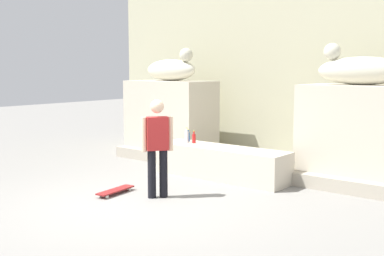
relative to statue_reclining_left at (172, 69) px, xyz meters
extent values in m
plane|color=gray|center=(2.31, -3.66, -2.16)|extent=(40.00, 40.00, 0.00)
cube|color=#B8B594|center=(2.31, 1.52, 1.28)|extent=(10.12, 0.60, 6.88)
cube|color=beige|center=(-0.04, 0.00, -1.22)|extent=(2.12, 1.18, 1.88)
cube|color=beige|center=(4.65, 0.00, -1.22)|extent=(2.12, 1.18, 1.88)
ellipsoid|color=beige|center=(-0.04, 0.00, -0.02)|extent=(1.65, 0.73, 0.52)
sphere|color=beige|center=(0.51, -0.06, 0.33)|extent=(0.32, 0.32, 0.32)
ellipsoid|color=beige|center=(4.65, 0.00, -0.02)|extent=(1.68, 0.88, 0.52)
sphere|color=beige|center=(4.11, -0.11, 0.33)|extent=(0.32, 0.32, 0.32)
cube|color=beige|center=(2.31, -1.13, -1.85)|extent=(2.83, 0.75, 0.63)
cylinder|color=black|center=(2.38, -2.93, -1.75)|extent=(0.14, 0.14, 0.82)
cylinder|color=black|center=(2.26, -3.09, -1.75)|extent=(0.14, 0.14, 0.82)
cube|color=#B22626|center=(2.32, -3.01, -1.06)|extent=(0.38, 0.41, 0.56)
sphere|color=beige|center=(2.32, -3.01, -0.61)|extent=(0.23, 0.23, 0.23)
cylinder|color=beige|center=(2.46, -2.83, -1.07)|extent=(0.09, 0.09, 0.58)
cylinder|color=beige|center=(2.18, -3.19, -1.07)|extent=(0.09, 0.09, 0.58)
cube|color=maroon|center=(1.59, -3.31, -2.09)|extent=(0.29, 0.82, 0.02)
cylinder|color=white|center=(1.70, -3.60, -2.13)|extent=(0.04, 0.06, 0.06)
cylinder|color=white|center=(1.56, -3.62, -2.13)|extent=(0.04, 0.06, 0.06)
cylinder|color=white|center=(1.63, -3.01, -2.13)|extent=(0.04, 0.06, 0.06)
cylinder|color=white|center=(1.49, -3.02, -2.13)|extent=(0.04, 0.06, 0.06)
cylinder|color=red|center=(1.57, -1.08, -1.44)|extent=(0.07, 0.07, 0.19)
cylinder|color=red|center=(1.57, -1.08, -1.32)|extent=(0.03, 0.03, 0.06)
cylinder|color=yellow|center=(1.57, -1.08, -1.28)|extent=(0.04, 0.04, 0.01)
cylinder|color=silver|center=(1.44, -1.17, -1.41)|extent=(0.08, 0.08, 0.25)
cylinder|color=silver|center=(1.44, -1.17, -1.25)|extent=(0.03, 0.03, 0.06)
cylinder|color=yellow|center=(1.44, -1.17, -1.22)|extent=(0.04, 0.04, 0.01)
cylinder|color=#194C99|center=(1.32, -0.97, -1.44)|extent=(0.07, 0.07, 0.19)
cylinder|color=#194C99|center=(1.32, -0.97, -1.32)|extent=(0.03, 0.03, 0.06)
cylinder|color=yellow|center=(1.32, -0.97, -1.28)|extent=(0.04, 0.04, 0.01)
cube|color=#A9A08F|center=(2.31, -0.60, -2.04)|extent=(6.80, 0.50, 0.25)
camera|label=1|loc=(7.83, -8.91, 0.03)|focal=45.37mm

